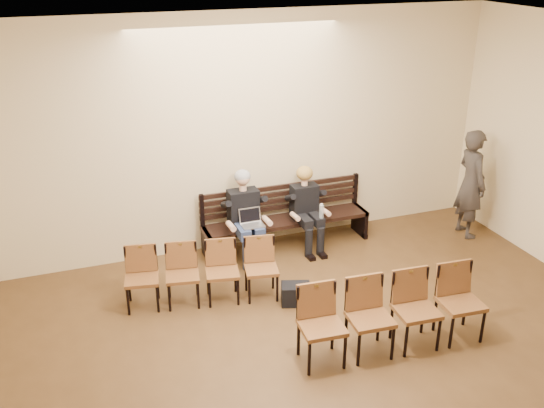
{
  "coord_description": "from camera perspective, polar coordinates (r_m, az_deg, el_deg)",
  "views": [
    {
      "loc": [
        -2.43,
        -3.14,
        4.32
      ],
      "look_at": [
        0.19,
        4.05,
        1.01
      ],
      "focal_mm": 40.0,
      "sensor_mm": 36.0,
      "label": 1
    }
  ],
  "objects": [
    {
      "name": "water_bottle",
      "position": [
        9.0,
        4.66,
        -1.34
      ],
      "size": [
        0.08,
        0.08,
        0.23
      ],
      "primitive_type": "cylinder",
      "rotation": [
        0.0,
        0.0,
        -0.17
      ],
      "color": "silver",
      "rests_on": "bench"
    },
    {
      "name": "seated_man",
      "position": [
        8.83,
        -2.51,
        -1.16
      ],
      "size": [
        0.55,
        0.76,
        1.31
      ],
      "primitive_type": null,
      "color": "black",
      "rests_on": "ground"
    },
    {
      "name": "chair_row_front",
      "position": [
        7.89,
        -6.56,
        -6.59
      ],
      "size": [
        2.0,
        0.79,
        0.8
      ],
      "primitive_type": "cube",
      "rotation": [
        0.0,
        0.0,
        -0.18
      ],
      "color": "brown",
      "rests_on": "ground"
    },
    {
      "name": "bench",
      "position": [
        9.32,
        1.37,
        -2.67
      ],
      "size": [
        2.6,
        0.9,
        0.45
      ],
      "primitive_type": "cube",
      "color": "black",
      "rests_on": "ground"
    },
    {
      "name": "laptop",
      "position": [
        8.69,
        -1.81,
        -2.21
      ],
      "size": [
        0.34,
        0.27,
        0.23
      ],
      "primitive_type": "cube",
      "rotation": [
        0.0,
        0.0,
        0.06
      ],
      "color": "silver",
      "rests_on": "bench"
    },
    {
      "name": "room_walls",
      "position": [
        4.95,
        10.95,
        1.81
      ],
      "size": [
        8.02,
        10.01,
        3.51
      ],
      "color": "beige",
      "rests_on": "ground"
    },
    {
      "name": "chair_row_back",
      "position": [
        7.09,
        11.38,
        -10.23
      ],
      "size": [
        2.22,
        0.65,
        0.9
      ],
      "primitive_type": "cube",
      "rotation": [
        0.0,
        0.0,
        -0.07
      ],
      "color": "brown",
      "rests_on": "ground"
    },
    {
      "name": "passerby",
      "position": [
        9.9,
        18.31,
        2.55
      ],
      "size": [
        0.54,
        0.77,
        2.0
      ],
      "primitive_type": "imported",
      "rotation": [
        0.0,
        0.0,
        1.48
      ],
      "color": "#342E2A",
      "rests_on": "ground"
    },
    {
      "name": "bag",
      "position": [
        7.93,
        2.24,
        -8.46
      ],
      "size": [
        0.43,
        0.36,
        0.27
      ],
      "primitive_type": "cube",
      "rotation": [
        0.0,
        0.0,
        -0.33
      ],
      "color": "black",
      "rests_on": "ground"
    },
    {
      "name": "seated_woman",
      "position": [
        9.17,
        3.27,
        -0.75
      ],
      "size": [
        0.5,
        0.69,
        1.15
      ],
      "primitive_type": null,
      "color": "black",
      "rests_on": "ground"
    }
  ]
}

